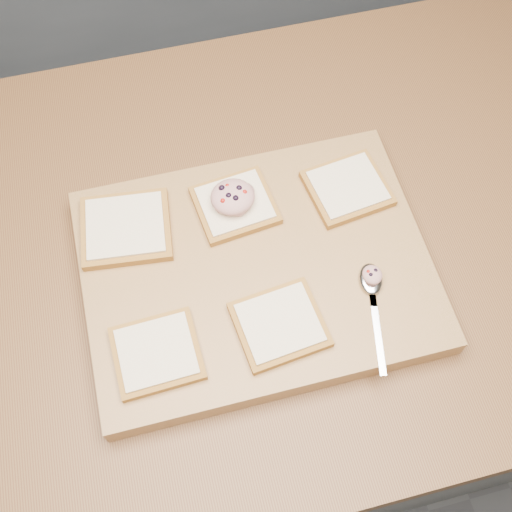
# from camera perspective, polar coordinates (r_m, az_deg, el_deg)

# --- Properties ---
(ground) EXTENTS (4.00, 4.00, 0.00)m
(ground) POSITION_cam_1_polar(r_m,az_deg,el_deg) (1.80, 4.02, -11.38)
(ground) COLOR #515459
(ground) RESTS_ON ground
(island_counter) EXTENTS (2.00, 0.80, 0.90)m
(island_counter) POSITION_cam_1_polar(r_m,az_deg,el_deg) (1.37, 5.20, -6.12)
(island_counter) COLOR slate
(island_counter) RESTS_ON ground
(cutting_board) EXTENTS (0.47, 0.36, 0.04)m
(cutting_board) POSITION_cam_1_polar(r_m,az_deg,el_deg) (0.90, 0.00, -1.28)
(cutting_board) COLOR #A37046
(cutting_board) RESTS_ON island_counter
(bread_far_left) EXTENTS (0.13, 0.13, 0.02)m
(bread_far_left) POSITION_cam_1_polar(r_m,az_deg,el_deg) (0.92, -11.49, 2.46)
(bread_far_left) COLOR #A56B2A
(bread_far_left) RESTS_ON cutting_board
(bread_far_center) EXTENTS (0.12, 0.11, 0.02)m
(bread_far_center) POSITION_cam_1_polar(r_m,az_deg,el_deg) (0.92, -1.88, 4.57)
(bread_far_center) COLOR #A56B2A
(bread_far_center) RESTS_ON cutting_board
(bread_far_right) EXTENTS (0.12, 0.11, 0.02)m
(bread_far_right) POSITION_cam_1_polar(r_m,az_deg,el_deg) (0.94, 8.13, 6.01)
(bread_far_right) COLOR #A56B2A
(bread_far_right) RESTS_ON cutting_board
(bread_near_left) EXTENTS (0.11, 0.10, 0.02)m
(bread_near_left) POSITION_cam_1_polar(r_m,az_deg,el_deg) (0.83, -8.81, -8.52)
(bread_near_left) COLOR #A56B2A
(bread_near_left) RESTS_ON cutting_board
(bread_near_center) EXTENTS (0.12, 0.11, 0.02)m
(bread_near_center) POSITION_cam_1_polar(r_m,az_deg,el_deg) (0.84, 2.11, -6.09)
(bread_near_center) COLOR #A56B2A
(bread_near_center) RESTS_ON cutting_board
(tuna_salad_dollop) EXTENTS (0.06, 0.06, 0.03)m
(tuna_salad_dollop) POSITION_cam_1_polar(r_m,az_deg,el_deg) (0.90, -2.10, 5.29)
(tuna_salad_dollop) COLOR tan
(tuna_salad_dollop) RESTS_ON bread_far_center
(spoon) EXTENTS (0.05, 0.16, 0.01)m
(spoon) POSITION_cam_1_polar(r_m,az_deg,el_deg) (0.87, 10.25, -2.71)
(spoon) COLOR silver
(spoon) RESTS_ON cutting_board
(spoon_salad) EXTENTS (0.03, 0.03, 0.02)m
(spoon_salad) POSITION_cam_1_polar(r_m,az_deg,el_deg) (0.87, 10.30, -1.65)
(spoon_salad) COLOR tan
(spoon_salad) RESTS_ON spoon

